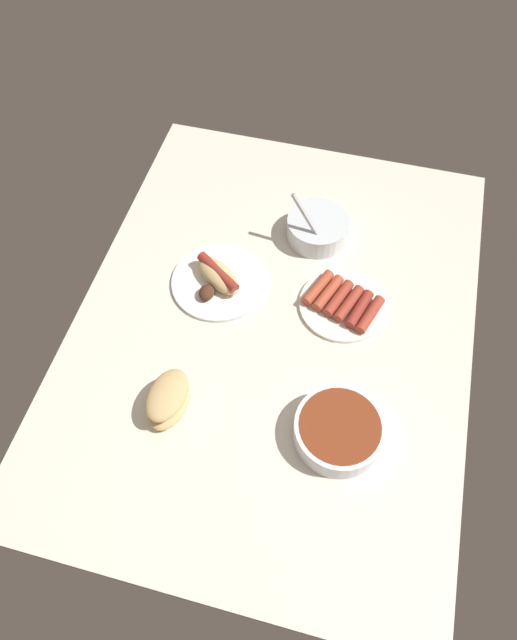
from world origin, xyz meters
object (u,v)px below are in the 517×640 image
plate_hotdog_assembled (218,279)px  bowl_coleslaw (318,227)px  plate_sausages (343,303)px  bowl_chili (339,430)px  bread_stack (168,400)px

plate_hotdog_assembled → bowl_coleslaw: bowl_coleslaw is taller
plate_sausages → bowl_coleslaw: bowl_coleslaw is taller
plate_hotdog_assembled → plate_sausages: bearing=91.9°
bowl_coleslaw → bowl_chili: bearing=15.9°
bowl_chili → plate_sausages: size_ratio=0.90×
bowl_chili → bowl_coleslaw: bearing=-164.1°
bowl_chili → plate_hotdog_assembled: (-30.81, -34.55, -1.15)cm
bread_stack → plate_sausages: bread_stack is taller
bread_stack → plate_sausages: 46.11cm
bowl_chili → bread_stack: size_ratio=1.36×
bowl_chili → plate_sausages: bowl_chili is taller
bread_stack → plate_sausages: size_ratio=0.66×
bowl_chili → plate_sausages: bearing=-171.9°
plate_hotdog_assembled → bowl_coleslaw: (-20.62, 19.88, 1.35)cm
plate_hotdog_assembled → plate_sausages: size_ratio=1.12×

